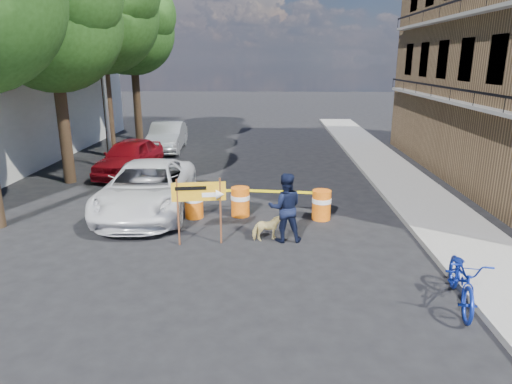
# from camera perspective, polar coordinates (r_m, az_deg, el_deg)

# --- Properties ---
(ground) EXTENTS (120.00, 120.00, 0.00)m
(ground) POSITION_cam_1_polar(r_m,az_deg,el_deg) (11.22, -3.73, -8.31)
(ground) COLOR black
(ground) RESTS_ON ground
(sidewalk_east) EXTENTS (2.40, 40.00, 0.15)m
(sidewalk_east) POSITION_cam_1_polar(r_m,az_deg,el_deg) (17.58, 18.73, 0.26)
(sidewalk_east) COLOR gray
(sidewalk_east) RESTS_ON ground
(tree_mid_a) EXTENTS (5.25, 5.00, 8.68)m
(tree_mid_a) POSITION_cam_1_polar(r_m,az_deg,el_deg) (18.87, -24.01, 19.03)
(tree_mid_a) COLOR #332316
(tree_mid_a) RESTS_ON ground
(tree_mid_b) EXTENTS (5.67, 5.40, 9.62)m
(tree_mid_b) POSITION_cam_1_polar(r_m,az_deg,el_deg) (23.56, -18.80, 20.45)
(tree_mid_b) COLOR #332316
(tree_mid_b) RESTS_ON ground
(tree_far) EXTENTS (5.04, 4.80, 8.84)m
(tree_far) POSITION_cam_1_polar(r_m,az_deg,el_deg) (28.29, -15.12, 18.87)
(tree_far) COLOR #332316
(tree_far) RESTS_ON ground
(streetlamp) EXTENTS (1.25, 0.18, 8.00)m
(streetlamp) POSITION_cam_1_polar(r_m,az_deg,el_deg) (20.85, -18.46, 14.67)
(streetlamp) COLOR gray
(streetlamp) RESTS_ON ground
(barrel_far_left) EXTENTS (0.58, 0.58, 0.90)m
(barrel_far_left) POSITION_cam_1_polar(r_m,az_deg,el_deg) (14.54, -15.09, -1.06)
(barrel_far_left) COLOR #D9550C
(barrel_far_left) RESTS_ON ground
(barrel_mid_left) EXTENTS (0.58, 0.58, 0.90)m
(barrel_mid_left) POSITION_cam_1_polar(r_m,az_deg,el_deg) (13.97, -7.78, -1.33)
(barrel_mid_left) COLOR #D9550C
(barrel_mid_left) RESTS_ON ground
(barrel_mid_right) EXTENTS (0.58, 0.58, 0.90)m
(barrel_mid_right) POSITION_cam_1_polar(r_m,az_deg,el_deg) (14.01, -1.98, -1.15)
(barrel_mid_right) COLOR #D9550C
(barrel_mid_right) RESTS_ON ground
(barrel_far_right) EXTENTS (0.58, 0.58, 0.90)m
(barrel_far_right) POSITION_cam_1_polar(r_m,az_deg,el_deg) (13.84, 8.18, -1.53)
(barrel_far_right) COLOR #D9550C
(barrel_far_right) RESTS_ON ground
(detour_sign) EXTENTS (1.37, 0.32, 1.77)m
(detour_sign) POSITION_cam_1_polar(r_m,az_deg,el_deg) (11.69, -6.31, -0.57)
(detour_sign) COLOR #592D19
(detour_sign) RESTS_ON ground
(pedestrian) EXTENTS (0.94, 0.76, 1.85)m
(pedestrian) POSITION_cam_1_polar(r_m,az_deg,el_deg) (11.96, 3.67, -1.95)
(pedestrian) COLOR black
(pedestrian) RESTS_ON ground
(bicycle) EXTENTS (0.94, 1.23, 2.11)m
(bicycle) POSITION_cam_1_polar(r_m,az_deg,el_deg) (9.68, 24.73, -7.15)
(bicycle) COLOR #142CA4
(bicycle) RESTS_ON ground
(dog) EXTENTS (0.89, 0.64, 0.68)m
(dog) POSITION_cam_1_polar(r_m,az_deg,el_deg) (12.15, 1.49, -4.56)
(dog) COLOR #E3CF82
(dog) RESTS_ON ground
(suv_white) EXTENTS (2.82, 5.66, 1.54)m
(suv_white) POSITION_cam_1_polar(r_m,az_deg,el_deg) (14.70, -13.46, 0.46)
(suv_white) COLOR white
(suv_white) RESTS_ON ground
(sedan_red) EXTENTS (2.25, 4.53, 1.48)m
(sedan_red) POSITION_cam_1_polar(r_m,az_deg,el_deg) (19.81, -15.52, 4.25)
(sedan_red) COLOR maroon
(sedan_red) RESTS_ON ground
(sedan_silver) EXTENTS (1.83, 4.63, 1.50)m
(sedan_silver) POSITION_cam_1_polar(r_m,az_deg,el_deg) (24.59, -11.02, 6.80)
(sedan_silver) COLOR silver
(sedan_silver) RESTS_ON ground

